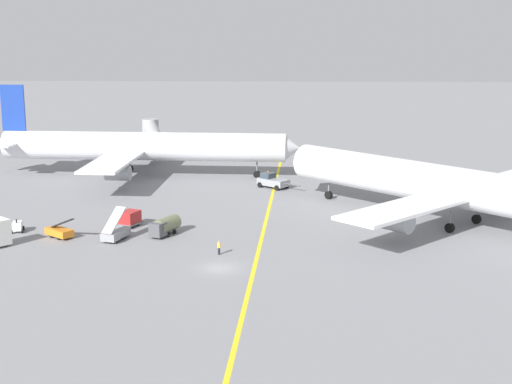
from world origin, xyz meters
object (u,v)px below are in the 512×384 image
(gse_container_dolly_flat, at_px, (130,218))
(gse_stair_truck_yellow, at_px, (116,232))
(gse_gpu_cart_small, at_px, (17,226))
(airliner_at_gate_left, at_px, (141,147))
(ground_crew_marshaller_foreground, at_px, (219,247))
(pushback_tug, at_px, (272,181))
(gse_fuel_bowser_stubby, at_px, (164,226))
(gse_belt_loader_portside, at_px, (59,231))
(airliner_being_pushed, at_px, (445,186))
(jet_bridge, at_px, (152,131))

(gse_container_dolly_flat, relative_size, gse_stair_truck_yellow, 0.77)
(gse_gpu_cart_small, bearing_deg, airliner_at_gate_left, 76.26)
(ground_crew_marshaller_foreground, bearing_deg, pushback_tug, 81.34)
(gse_stair_truck_yellow, distance_m, gse_fuel_bowser_stubby, 6.45)
(pushback_tug, height_order, gse_stair_truck_yellow, gse_stair_truck_yellow)
(gse_fuel_bowser_stubby, bearing_deg, gse_belt_loader_portside, -173.76)
(gse_container_dolly_flat, relative_size, gse_fuel_bowser_stubby, 0.73)
(gse_container_dolly_flat, distance_m, gse_belt_loader_portside, 10.08)
(gse_stair_truck_yellow, height_order, ground_crew_marshaller_foreground, gse_stair_truck_yellow)
(airliner_being_pushed, height_order, ground_crew_marshaller_foreground, airliner_being_pushed)
(pushback_tug, bearing_deg, gse_stair_truck_yellow, -121.02)
(pushback_tug, relative_size, gse_container_dolly_flat, 1.97)
(gse_gpu_cart_small, distance_m, jet_bridge, 69.04)
(gse_container_dolly_flat, relative_size, jet_bridge, 0.17)
(gse_container_dolly_flat, relative_size, gse_gpu_cart_small, 1.58)
(gse_belt_loader_portside, relative_size, gse_gpu_cart_small, 1.94)
(gse_container_dolly_flat, bearing_deg, gse_stair_truck_yellow, -94.39)
(gse_stair_truck_yellow, relative_size, ground_crew_marshaller_foreground, 2.86)
(gse_fuel_bowser_stubby, bearing_deg, pushback_tug, 65.76)
(airliner_at_gate_left, bearing_deg, gse_fuel_bowser_stubby, -75.39)
(pushback_tug, relative_size, gse_fuel_bowser_stubby, 1.43)
(airliner_at_gate_left, distance_m, jet_bridge, 29.64)
(gse_container_dolly_flat, xyz_separation_m, gse_stair_truck_yellow, (-0.52, -6.81, -0.15))
(gse_container_dolly_flat, height_order, gse_stair_truck_yellow, gse_stair_truck_yellow)
(gse_belt_loader_portside, distance_m, gse_gpu_cart_small, 6.94)
(gse_gpu_cart_small, xyz_separation_m, gse_fuel_bowser_stubby, (20.06, -1.03, 0.54))
(gse_container_dolly_flat, bearing_deg, airliner_being_pushed, 3.86)
(airliner_being_pushed, xyz_separation_m, gse_gpu_cart_small, (-58.23, -6.42, -4.60))
(airliner_being_pushed, distance_m, gse_stair_truck_yellow, 45.46)
(gse_stair_truck_yellow, bearing_deg, gse_gpu_cart_small, 166.66)
(gse_gpu_cart_small, height_order, ground_crew_marshaller_foreground, gse_gpu_cart_small)
(jet_bridge, bearing_deg, gse_container_dolly_flat, -82.99)
(gse_gpu_cart_small, bearing_deg, ground_crew_marshaller_foreground, -18.35)
(gse_belt_loader_portside, relative_size, ground_crew_marshaller_foreground, 2.70)
(gse_container_dolly_flat, bearing_deg, gse_belt_loader_portside, -143.48)
(airliner_being_pushed, bearing_deg, gse_belt_loader_portside, -170.20)
(airliner_at_gate_left, relative_size, airliner_being_pushed, 1.27)
(gse_stair_truck_yellow, bearing_deg, airliner_at_gate_left, 95.99)
(jet_bridge, bearing_deg, pushback_tug, -54.90)
(gse_belt_loader_portside, bearing_deg, jet_bridge, 89.93)
(gse_stair_truck_yellow, bearing_deg, jet_bridge, 95.94)
(airliner_at_gate_left, bearing_deg, airliner_being_pushed, -33.96)
(airliner_at_gate_left, bearing_deg, gse_belt_loader_portside, -94.27)
(airliner_at_gate_left, height_order, gse_fuel_bowser_stubby, airliner_at_gate_left)
(pushback_tug, xyz_separation_m, jet_bridge, (-27.36, 38.93, 3.10))
(airliner_being_pushed, height_order, gse_stair_truck_yellow, airliner_being_pushed)
(pushback_tug, bearing_deg, gse_container_dolly_flat, -126.40)
(jet_bridge, bearing_deg, gse_gpu_cart_small, -95.45)
(gse_stair_truck_yellow, distance_m, gse_gpu_cart_small, 14.43)
(gse_belt_loader_portside, distance_m, gse_fuel_bowser_stubby, 13.69)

